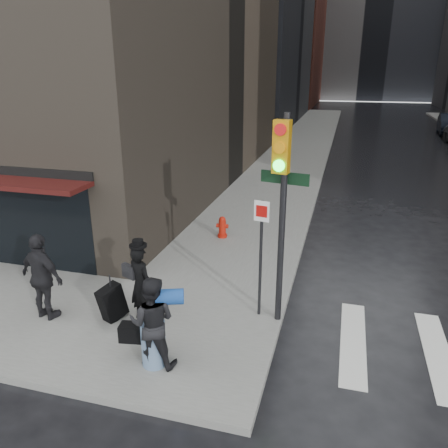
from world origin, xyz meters
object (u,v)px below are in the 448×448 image
(man_overcoat, at_px, (135,287))
(traffic_light, at_px, (280,195))
(fire_hydrant, at_px, (222,228))
(man_jeans, at_px, (152,322))
(man_greycoat, at_px, (42,277))

(man_overcoat, xyz_separation_m, traffic_light, (2.88, 0.75, 2.03))
(man_overcoat, distance_m, fire_hydrant, 5.23)
(traffic_light, bearing_deg, man_overcoat, -154.90)
(man_jeans, height_order, man_greycoat, man_greycoat)
(man_greycoat, relative_size, traffic_light, 0.44)
(man_overcoat, height_order, traffic_light, traffic_light)
(fire_hydrant, bearing_deg, man_greycoat, -112.74)
(man_greycoat, height_order, traffic_light, traffic_light)
(man_overcoat, relative_size, traffic_light, 0.43)
(man_jeans, distance_m, fire_hydrant, 6.52)
(man_overcoat, relative_size, fire_hydrant, 2.73)
(man_jeans, xyz_separation_m, traffic_light, (1.89, 2.04, 1.94))
(man_jeans, xyz_separation_m, man_greycoat, (-2.89, 0.84, 0.09))
(man_jeans, bearing_deg, traffic_light, -142.56)
(man_overcoat, xyz_separation_m, man_jeans, (0.99, -1.29, 0.09))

